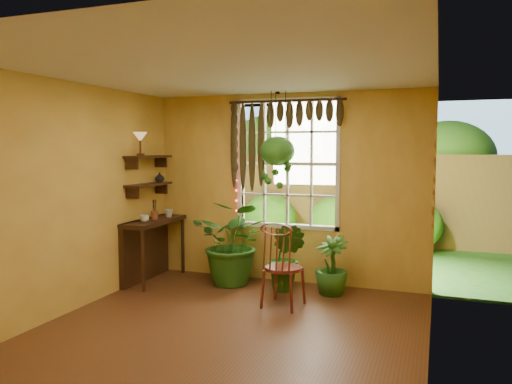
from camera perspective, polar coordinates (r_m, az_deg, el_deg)
floor at (r=5.37m, az=-3.68°, el=-16.01°), size 4.50×4.50×0.00m
ceiling at (r=5.06m, az=-3.86°, el=13.81°), size 4.50×4.50×0.00m
wall_back at (r=7.15m, az=3.56°, el=0.43°), size 4.00×0.00×4.00m
wall_left at (r=6.13m, az=-21.14°, el=-0.69°), size 0.00×4.50×4.50m
wall_right at (r=4.61m, az=19.61°, el=-2.45°), size 0.00×4.50×4.50m
window at (r=7.16m, az=3.65°, el=3.24°), size 1.52×0.10×1.86m
valance_vine at (r=7.07m, az=2.73°, el=7.90°), size 1.70×0.12×1.10m
string_lights at (r=7.32m, az=-2.28°, el=3.68°), size 0.03×0.03×1.54m
wall_plates at (r=6.38m, az=19.65°, el=1.37°), size 0.04×0.32×1.10m
counter_ledge at (r=7.46m, az=-12.24°, el=-5.68°), size 0.40×1.20×0.90m
shelf_lower at (r=7.33m, az=-12.14°, el=0.83°), size 0.25×0.90×0.04m
shelf_upper at (r=7.31m, az=-12.20°, el=3.96°), size 0.25×0.90×0.04m
backyard at (r=11.61m, az=11.23°, el=1.81°), size 14.00×10.00×12.00m
windsor_chair at (r=6.13m, az=3.01°, el=-9.88°), size 0.50×0.53×1.20m
potted_plant_left at (r=7.07m, az=-2.49°, el=-5.77°), size 1.08×0.94×1.20m
potted_plant_mid at (r=6.76m, az=3.50°, el=-7.44°), size 0.59×0.51×0.93m
potted_plant_right at (r=6.68m, az=8.63°, el=-8.30°), size 0.57×0.57×0.78m
hanging_basket at (r=6.94m, az=2.45°, el=4.56°), size 0.48×0.48×1.35m
cup_a at (r=7.09m, az=-12.63°, el=-2.98°), size 0.16×0.16×0.10m
cup_b at (r=7.53m, az=-9.94°, el=-2.41°), size 0.13×0.13×0.11m
brush_jar at (r=7.33m, az=-11.54°, el=-1.98°), size 0.10×0.10×0.36m
shelf_vase at (r=7.56m, az=-10.96°, el=1.66°), size 0.14×0.14×0.14m
tiffany_lamp at (r=7.11m, az=-13.10°, el=5.99°), size 0.20×0.20×0.33m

